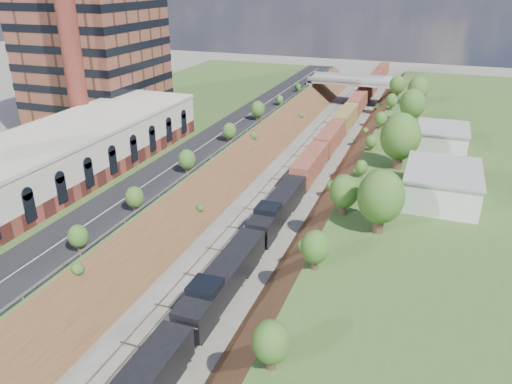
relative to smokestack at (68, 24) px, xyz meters
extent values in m
cube|color=#3D5A25|center=(3.00, 4.00, -22.50)|extent=(44.00, 180.00, 5.00)
cube|color=#3D5A25|center=(69.00, 4.00, -22.50)|extent=(44.00, 180.00, 5.00)
cube|color=brown|center=(25.00, 4.00, -25.00)|extent=(10.00, 180.00, 10.00)
cube|color=brown|center=(47.00, 4.00, -25.00)|extent=(10.00, 180.00, 10.00)
cube|color=gray|center=(33.40, 4.00, -24.91)|extent=(1.58, 180.00, 0.18)
cube|color=gray|center=(38.60, 4.00, -24.91)|extent=(1.58, 180.00, 0.18)
cube|color=black|center=(20.50, 4.00, -19.95)|extent=(8.00, 180.00, 0.10)
cube|color=#99999E|center=(24.60, 4.00, -19.45)|extent=(0.06, 171.00, 0.30)
cube|color=maroon|center=(8.00, -18.00, -18.90)|extent=(14.00, 62.00, 2.20)
cube|color=#C0B4A5|center=(8.00, -18.00, -15.65)|extent=(14.00, 62.00, 4.30)
cube|color=#C0B4A5|center=(8.00, -18.00, -13.25)|extent=(14.30, 62.30, 0.50)
cube|color=brown|center=(-8.00, 16.00, 2.00)|extent=(22.00, 22.00, 44.00)
cylinder|color=maroon|center=(0.00, 0.00, 0.00)|extent=(3.20, 3.20, 40.00)
cube|color=gray|center=(24.50, 66.00, -21.90)|extent=(1.50, 8.00, 6.20)
cube|color=gray|center=(47.50, 66.00, -21.90)|extent=(1.50, 8.00, 6.20)
cube|color=gray|center=(36.00, 66.00, -18.80)|extent=(24.00, 8.00, 1.00)
cube|color=gray|center=(36.00, 62.00, -18.00)|extent=(24.00, 0.30, 0.80)
cube|color=gray|center=(36.00, 70.00, -18.00)|extent=(24.00, 0.30, 0.80)
cube|color=silver|center=(59.50, -4.00, -18.00)|extent=(9.00, 12.00, 4.00)
cube|color=silver|center=(59.00, 18.00, -18.20)|extent=(8.00, 10.00, 3.60)
cylinder|color=#473323|center=(53.00, -16.00, -18.69)|extent=(1.30, 1.30, 2.62)
ellipsoid|color=#335F21|center=(53.00, -16.00, -15.54)|extent=(5.25, 5.25, 6.30)
cylinder|color=#473323|center=(24.20, -36.00, -19.39)|extent=(0.66, 0.66, 1.22)
ellipsoid|color=#335F21|center=(24.20, -36.00, -17.92)|extent=(2.45, 2.45, 2.94)
cube|color=black|center=(38.60, -27.23, -22.65)|extent=(3.01, 18.04, 2.91)
cube|color=black|center=(38.60, -8.19, -22.65)|extent=(3.01, 18.04, 2.91)
cube|color=brown|center=(38.60, 57.93, -22.30)|extent=(3.01, 112.21, 3.61)
camera|label=1|loc=(57.44, -68.46, 7.08)|focal=35.00mm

